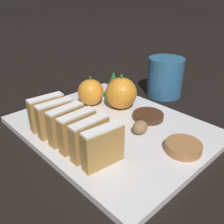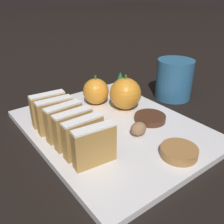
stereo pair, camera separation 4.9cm
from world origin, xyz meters
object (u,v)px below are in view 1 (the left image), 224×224
at_px(orange_far, 91,92).
at_px(walnut, 140,127).
at_px(orange_near, 121,93).
at_px(coffee_mug, 165,77).
at_px(chocolate_cookie, 148,116).

height_order(orange_far, walnut, orange_far).
height_order(orange_near, orange_far, orange_near).
height_order(orange_near, coffee_mug, coffee_mug).
height_order(orange_near, chocolate_cookie, orange_near).
bearing_deg(walnut, chocolate_cookie, 25.03).
distance_m(orange_near, orange_far, 0.07).
bearing_deg(chocolate_cookie, walnut, -154.97).
xyz_separation_m(walnut, coffee_mug, (0.21, 0.10, 0.02)).
distance_m(walnut, chocolate_cookie, 0.06).
relative_size(walnut, coffee_mug, 0.26).
relative_size(orange_near, chocolate_cookie, 1.22).
bearing_deg(coffee_mug, orange_near, 177.59).
height_order(orange_far, coffee_mug, coffee_mug).
distance_m(orange_far, chocolate_cookie, 0.15).
xyz_separation_m(orange_near, coffee_mug, (0.16, -0.01, 0.00)).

